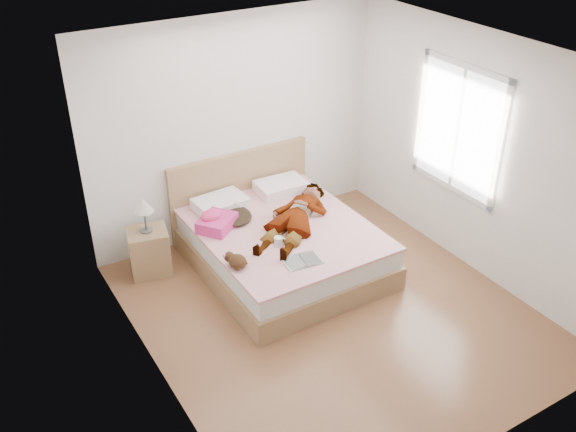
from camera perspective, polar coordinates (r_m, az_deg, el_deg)
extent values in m
plane|color=#532F1A|center=(6.60, 3.88, -8.47)|extent=(4.00, 4.00, 0.00)
imported|color=silver|center=(7.00, 0.69, 0.24)|extent=(1.58, 1.44, 0.22)
ellipsoid|color=black|center=(7.14, -5.12, 0.12)|extent=(0.51, 0.59, 0.08)
cube|color=silver|center=(7.06, -4.47, 1.02)|extent=(0.09, 0.09, 0.05)
plane|color=white|center=(5.37, 4.85, 13.72)|extent=(4.00, 4.00, 0.00)
plane|color=silver|center=(7.42, -4.65, 7.85)|extent=(3.60, 0.00, 3.60)
plane|color=silver|center=(4.67, 18.67, -8.75)|extent=(3.60, 0.00, 3.60)
plane|color=silver|center=(5.17, -12.27, -3.54)|extent=(0.00, 4.00, 4.00)
plane|color=silver|center=(6.98, 16.56, 5.12)|extent=(0.00, 4.00, 4.00)
cube|color=white|center=(7.06, 14.91, 7.47)|extent=(0.02, 1.10, 1.30)
cube|color=silver|center=(6.71, 18.35, 5.71)|extent=(0.04, 0.06, 1.42)
cube|color=silver|center=(7.44, 11.79, 9.03)|extent=(0.04, 0.06, 1.42)
cube|color=silver|center=(7.34, 14.22, 2.58)|extent=(0.04, 1.22, 0.06)
cube|color=silver|center=(6.84, 15.67, 12.71)|extent=(0.04, 1.22, 0.06)
cube|color=silver|center=(7.06, 14.89, 7.46)|extent=(0.03, 0.04, 1.30)
cube|color=olive|center=(7.16, -0.42, -3.60)|extent=(1.78, 2.08, 0.26)
cube|color=silver|center=(7.03, -0.42, -1.97)|extent=(1.70, 2.00, 0.22)
cube|color=white|center=(6.96, -0.43, -1.10)|extent=(1.74, 2.04, 0.03)
cube|color=brown|center=(7.73, -4.28, 2.27)|extent=(1.80, 0.07, 1.00)
cube|color=white|center=(7.31, -6.02, 1.11)|extent=(0.61, 0.44, 0.13)
cube|color=white|center=(7.64, -0.63, 2.63)|extent=(0.60, 0.43, 0.13)
cube|color=#D53A76|center=(6.94, -6.33, -0.61)|extent=(0.52, 0.50, 0.13)
ellipsoid|color=#F4427B|center=(6.92, -6.84, 0.06)|extent=(0.28, 0.24, 0.12)
cube|color=silver|center=(6.40, 1.29, -4.03)|extent=(0.40, 0.29, 0.01)
cube|color=silver|center=(6.36, 0.49, -4.16)|extent=(0.22, 0.27, 0.02)
cube|color=#272727|center=(6.43, 2.07, -3.76)|extent=(0.22, 0.27, 0.02)
cylinder|color=silver|center=(6.61, -0.86, -2.29)|extent=(0.11, 0.11, 0.10)
torus|color=white|center=(6.62, -0.46, -2.22)|extent=(0.07, 0.04, 0.07)
cylinder|color=black|center=(6.59, -0.87, -1.99)|extent=(0.10, 0.10, 0.00)
ellipsoid|color=black|center=(6.29, -4.51, -4.05)|extent=(0.22, 0.24, 0.14)
ellipsoid|color=beige|center=(6.28, -4.40, -4.02)|extent=(0.12, 0.13, 0.07)
sphere|color=black|center=(6.35, -5.23, -3.64)|extent=(0.11, 0.11, 0.11)
sphere|color=pink|center=(6.33, -5.70, -3.52)|extent=(0.04, 0.04, 0.04)
sphere|color=pink|center=(6.38, -5.23, -3.22)|extent=(0.04, 0.04, 0.04)
ellipsoid|color=black|center=(6.25, -4.56, -4.69)|extent=(0.06, 0.07, 0.03)
ellipsoid|color=black|center=(6.32, -3.84, -4.19)|extent=(0.06, 0.07, 0.03)
cube|color=brown|center=(7.17, -12.23, -3.10)|extent=(0.50, 0.46, 0.52)
cylinder|color=#4F4F4F|center=(7.02, -12.47, -1.26)|extent=(0.16, 0.16, 0.02)
cylinder|color=#4D4D4D|center=(6.96, -12.59, -0.34)|extent=(0.03, 0.03, 0.26)
cone|color=beige|center=(6.87, -12.75, 0.95)|extent=(0.25, 0.25, 0.15)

